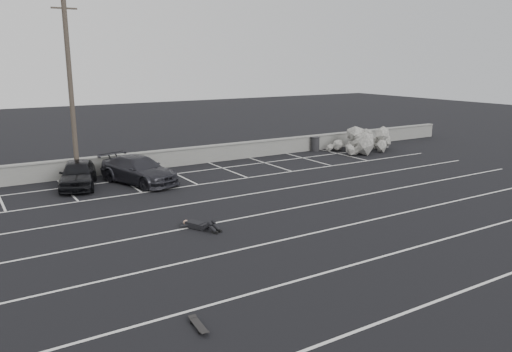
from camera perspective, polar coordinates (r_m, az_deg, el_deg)
ground at (r=18.01m, az=2.89°, el=-7.36°), size 120.00×120.00×0.00m
seawall at (r=30.02m, az=-12.48°, el=1.76°), size 50.00×0.45×1.06m
stall_lines at (r=21.54m, az=-3.99°, el=-3.90°), size 36.00×20.05×0.01m
car_left at (r=26.74m, az=-19.69°, el=0.24°), size 2.76×4.38×1.39m
car_right at (r=26.71m, az=-13.23°, el=0.67°), size 3.49×5.23×1.41m
utility_pole at (r=27.65m, az=-20.40°, el=9.15°), size 1.26×0.25×9.43m
trash_bin at (r=35.62m, az=6.78°, el=3.68°), size 0.77×0.77×1.01m
riprap_pile at (r=36.38m, az=12.31°, el=3.63°), size 4.97×4.12×1.27m
person at (r=19.37m, az=-6.99°, el=-5.25°), size 2.57×2.91×0.45m
skateboard at (r=12.59m, az=-6.58°, el=-16.60°), size 0.26×0.78×0.09m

